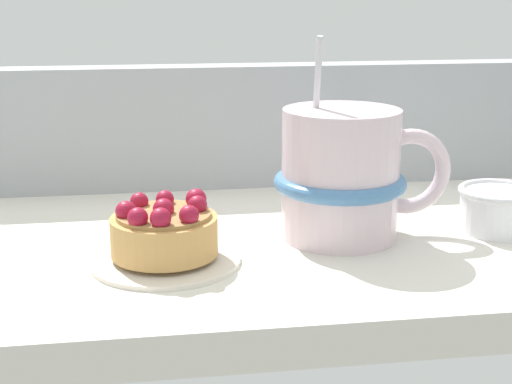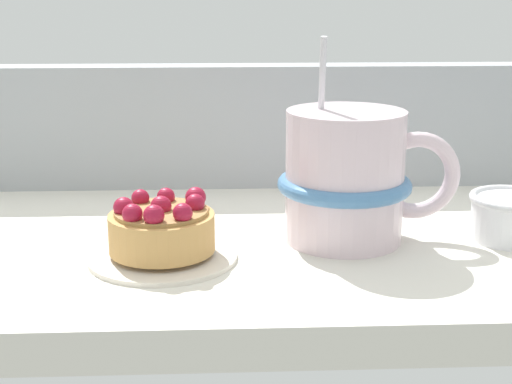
{
  "view_description": "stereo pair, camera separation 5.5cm",
  "coord_description": "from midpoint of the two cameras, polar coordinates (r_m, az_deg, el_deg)",
  "views": [
    {
      "loc": [
        -3.48,
        -56.45,
        19.36
      ],
      "look_at": [
        4.49,
        -3.76,
        4.49
      ],
      "focal_mm": 52.22,
      "sensor_mm": 36.0,
      "label": 1
    },
    {
      "loc": [
        2.02,
        -56.99,
        19.36
      ],
      "look_at": [
        4.49,
        -3.76,
        4.49
      ],
      "focal_mm": 52.22,
      "sensor_mm": 36.0,
      "label": 2
    }
  ],
  "objects": [
    {
      "name": "window_rail_back",
      "position": [
        0.73,
        -2.05,
        5.05
      ],
      "size": [
        72.73,
        3.78,
        11.88
      ],
      "primitive_type": "cube",
      "color": "#9EA3A8",
      "rests_on": "ground_plane"
    },
    {
      "name": "ground_plane",
      "position": [
        0.6,
        -1.8,
        -4.53
      ],
      "size": [
        74.22,
        34.7,
        2.84
      ],
      "primitive_type": "cube",
      "color": "silver"
    },
    {
      "name": "coffee_mug",
      "position": [
        0.58,
        9.81,
        1.09
      ],
      "size": [
        14.22,
        10.38,
        15.77
      ],
      "color": "silver",
      "rests_on": "ground_plane"
    },
    {
      "name": "dessert_plate",
      "position": [
        0.55,
        -4.29,
        -4.88
      ],
      "size": [
        10.91,
        10.91,
        0.7
      ],
      "color": "silver",
      "rests_on": "ground_plane"
    },
    {
      "name": "sugar_bowl",
      "position": [
        0.62,
        21.45,
        -1.72
      ],
      "size": [
        6.72,
        6.72,
        3.62
      ],
      "color": "white",
      "rests_on": "ground_plane"
    },
    {
      "name": "raspberry_tart",
      "position": [
        0.54,
        -4.33,
        -2.76
      ],
      "size": [
        7.68,
        7.68,
        4.29
      ],
      "color": "tan",
      "rests_on": "dessert_plate"
    }
  ]
}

